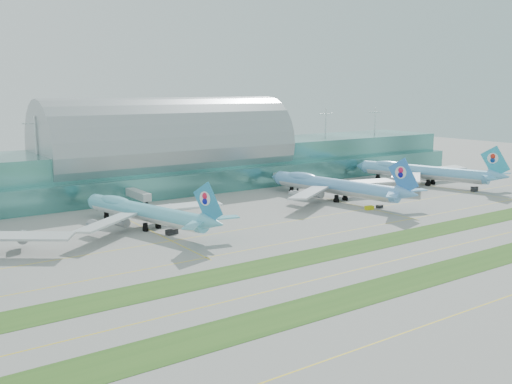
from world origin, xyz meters
TOP-DOWN VIEW (x-y plane):
  - ground at (0.00, 0.00)m, footprint 700.00×700.00m
  - terminal at (0.01, 128.79)m, footprint 340.00×69.10m
  - grass_strip_near at (0.00, -28.00)m, footprint 420.00×12.00m
  - grass_strip_far at (0.00, 2.00)m, footprint 420.00×12.00m
  - taxiline_a at (0.00, -48.00)m, footprint 420.00×0.35m
  - taxiline_b at (0.00, -14.00)m, footprint 420.00×0.35m
  - taxiline_c at (0.00, 18.00)m, footprint 420.00×0.35m
  - taxiline_d at (0.00, 40.00)m, footprint 420.00×0.35m
  - airliner_b at (-42.65, 60.82)m, footprint 59.42×68.75m
  - airliner_c at (44.53, 61.66)m, footprint 66.69×76.53m
  - airliner_d at (109.06, 67.07)m, footprint 65.72×76.21m
  - gse_c at (-38.80, 47.36)m, footprint 4.37×2.79m
  - gse_d at (-28.11, 51.33)m, footprint 3.87×2.32m
  - gse_e at (42.86, 38.27)m, footprint 3.59×2.34m
  - gse_f at (48.84, 38.45)m, footprint 3.23×2.44m
  - gse_g at (112.40, 39.29)m, footprint 3.43×1.92m
  - gse_h at (117.31, 42.61)m, footprint 3.50×2.35m

SIDE VIEW (x-z plane):
  - ground at x=0.00m, z-range 0.00..0.00m
  - taxiline_a at x=0.00m, z-range 0.00..0.01m
  - taxiline_b at x=0.00m, z-range 0.00..0.01m
  - taxiline_c at x=0.00m, z-range 0.00..0.01m
  - taxiline_d at x=0.00m, z-range 0.00..0.01m
  - grass_strip_near at x=0.00m, z-range 0.00..0.08m
  - grass_strip_far at x=0.00m, z-range 0.00..0.08m
  - gse_f at x=48.84m, z-range 0.00..1.23m
  - gse_g at x=112.40m, z-range 0.00..1.47m
  - gse_h at x=117.31m, z-range 0.00..1.49m
  - gse_e at x=42.86m, z-range 0.00..1.52m
  - gse_c at x=-38.80m, z-range 0.00..1.71m
  - gse_d at x=-28.11m, z-range 0.00..1.76m
  - airliner_b at x=-42.65m, z-range -3.69..15.58m
  - airliner_c at x=44.53m, z-range -4.05..17.10m
  - airliner_d at x=109.06m, z-range -4.11..17.37m
  - terminal at x=0.01m, z-range -3.77..32.23m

